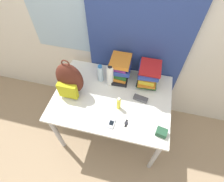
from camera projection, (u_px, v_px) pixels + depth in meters
The scene contains 14 objects.
ground_plane at pixel (104, 159), 2.22m from camera, with size 12.00×12.00×0.00m, color #9E8466.
wall_back at pixel (124, 29), 1.80m from camera, with size 6.00×0.06×2.50m.
curtain_blue at pixel (138, 34), 1.74m from camera, with size 1.06×0.04×2.50m.
desk at pixel (112, 101), 1.94m from camera, with size 1.24×0.89×0.77m.
backpack at pixel (70, 80), 1.76m from camera, with size 0.28×0.20×0.45m.
book_stack_left at pixel (120, 69), 1.93m from camera, with size 0.23×0.28×0.28m.
book_stack_center at pixel (148, 74), 1.89m from camera, with size 0.24×0.29×0.25m.
water_bottle at pixel (100, 73), 1.93m from camera, with size 0.07×0.07×0.22m.
sports_bottle at pixel (110, 75), 1.88m from camera, with size 0.08×0.08×0.28m.
sunscreen_bottle at pixel (119, 103), 1.73m from camera, with size 0.04×0.04×0.16m.
cell_phone at pixel (111, 123), 1.67m from camera, with size 0.07×0.11×0.02m.
sunglasses_case at pixel (141, 99), 1.83m from camera, with size 0.16×0.08×0.04m.
camera_pouch at pixel (162, 132), 1.59m from camera, with size 0.11×0.10×0.06m.
wristwatch at pixel (126, 123), 1.67m from camera, with size 0.04×0.08×0.01m.
Camera 1 is at (0.26, -0.61, 2.29)m, focal length 28.00 mm.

